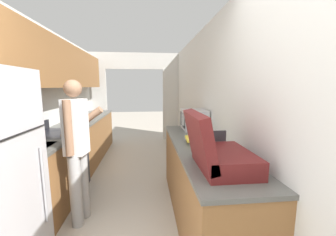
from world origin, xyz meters
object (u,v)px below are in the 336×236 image
object	(u,v)px
suitcase	(216,152)
knife	(67,125)
range_oven	(60,163)
book_stack	(195,140)
microwave	(194,120)
person	(77,149)

from	to	relation	value
suitcase	knife	bearing A→B (deg)	132.61
range_oven	knife	world-z (taller)	range_oven
book_stack	microwave	bearing A→B (deg)	78.32
suitcase	book_stack	xyz separation A→B (m)	(0.03, 0.79, -0.11)
range_oven	person	bearing A→B (deg)	-54.41
microwave	book_stack	xyz separation A→B (m)	(-0.15, -0.73, -0.12)
person	suitcase	distance (m)	1.55
person	microwave	world-z (taller)	person
suitcase	microwave	distance (m)	1.53
book_stack	knife	xyz separation A→B (m)	(-1.93, 1.28, -0.02)
microwave	knife	distance (m)	2.16
suitcase	person	bearing A→B (deg)	149.61
microwave	knife	size ratio (longest dim) A/B	1.33
range_oven	book_stack	size ratio (longest dim) A/B	3.54
book_stack	knife	distance (m)	2.31
microwave	book_stack	world-z (taller)	microwave
microwave	knife	bearing A→B (deg)	165.30
range_oven	book_stack	distance (m)	2.02
range_oven	knife	xyz separation A→B (m)	(-0.08, 0.61, 0.46)
range_oven	book_stack	bearing A→B (deg)	-19.96
microwave	book_stack	size ratio (longest dim) A/B	1.51
range_oven	knife	size ratio (longest dim) A/B	3.12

